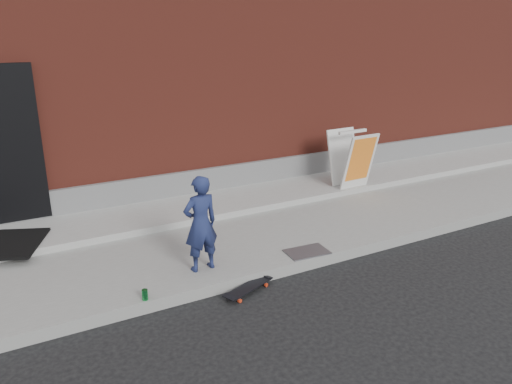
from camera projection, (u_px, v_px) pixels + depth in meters
ground at (266, 282)px, 6.15m from camera, size 80.00×80.00×0.00m
sidewalk at (216, 234)px, 7.38m from camera, size 20.00×3.00×0.15m
apron at (193, 208)px, 8.09m from camera, size 20.00×1.20×0.10m
building at (112, 49)px, 11.18m from camera, size 20.00×8.10×5.00m
child at (201, 224)px, 5.97m from camera, size 0.46×0.32×1.20m
skateboard at (248, 288)px, 5.89m from camera, size 0.71×0.42×0.08m
pizza_sign at (352, 159)px, 8.87m from camera, size 0.63×0.74×1.01m
soda_can at (145, 295)px, 5.45m from camera, size 0.09×0.09×0.12m
utility_plate at (307, 252)px, 6.60m from camera, size 0.58×0.40×0.02m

